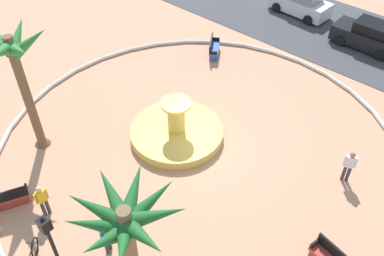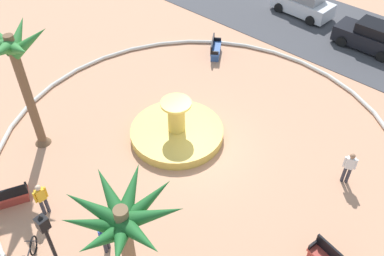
{
  "view_description": "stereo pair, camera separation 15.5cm",
  "coord_description": "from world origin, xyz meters",
  "px_view_note": "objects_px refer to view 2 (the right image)",
  "views": [
    {
      "loc": [
        8.7,
        -10.49,
        13.77
      ],
      "look_at": [
        -0.37,
        -0.03,
        1.0
      ],
      "focal_mm": 39.76,
      "sensor_mm": 36.0,
      "label": 1
    },
    {
      "loc": [
        8.82,
        -10.39,
        13.77
      ],
      "look_at": [
        -0.37,
        -0.03,
        1.0
      ],
      "focal_mm": 39.76,
      "sensor_mm": 36.0,
      "label": 2
    }
  ],
  "objects_px": {
    "bench_north": "(215,50)",
    "parked_car_leftmost": "(303,4)",
    "palm_tree_near_fountain": "(123,227)",
    "parked_car_second": "(370,37)",
    "person_cyclist_photo": "(42,198)",
    "bench_west": "(8,198)",
    "person_pedestrian_stroll": "(349,166)",
    "person_cyclist_helmet": "(104,235)",
    "fountain": "(177,132)",
    "palm_tree_by_curb": "(16,61)",
    "lamppost": "(52,246)"
  },
  "relations": [
    {
      "from": "parked_car_leftmost",
      "to": "parked_car_second",
      "type": "bearing_deg",
      "value": -11.78
    },
    {
      "from": "fountain",
      "to": "lamppost",
      "type": "xyz_separation_m",
      "value": [
        2.09,
        -7.8,
        1.93
      ]
    },
    {
      "from": "person_cyclist_helmet",
      "to": "person_cyclist_photo",
      "type": "distance_m",
      "value": 3.1
    },
    {
      "from": "parked_car_leftmost",
      "to": "person_cyclist_photo",
      "type": "bearing_deg",
      "value": -87.29
    },
    {
      "from": "palm_tree_by_curb",
      "to": "parked_car_leftmost",
      "type": "height_order",
      "value": "palm_tree_by_curb"
    },
    {
      "from": "bench_west",
      "to": "person_pedestrian_stroll",
      "type": "distance_m",
      "value": 13.73
    },
    {
      "from": "lamppost",
      "to": "bench_north",
      "type": "bearing_deg",
      "value": 109.7
    },
    {
      "from": "palm_tree_near_fountain",
      "to": "palm_tree_by_curb",
      "type": "xyz_separation_m",
      "value": [
        -8.45,
        2.03,
        0.68
      ]
    },
    {
      "from": "bench_north",
      "to": "parked_car_leftmost",
      "type": "height_order",
      "value": "parked_car_leftmost"
    },
    {
      "from": "person_cyclist_helmet",
      "to": "parked_car_leftmost",
      "type": "xyz_separation_m",
      "value": [
        -4.04,
        20.29,
        -0.16
      ]
    },
    {
      "from": "person_cyclist_photo",
      "to": "person_pedestrian_stroll",
      "type": "bearing_deg",
      "value": 49.17
    },
    {
      "from": "bench_north",
      "to": "person_cyclist_helmet",
      "type": "relative_size",
      "value": 0.96
    },
    {
      "from": "palm_tree_by_curb",
      "to": "fountain",
      "type": "bearing_deg",
      "value": 45.71
    },
    {
      "from": "palm_tree_near_fountain",
      "to": "person_cyclist_photo",
      "type": "height_order",
      "value": "palm_tree_near_fountain"
    },
    {
      "from": "palm_tree_by_curb",
      "to": "bench_north",
      "type": "relative_size",
      "value": 3.65
    },
    {
      "from": "palm_tree_near_fountain",
      "to": "parked_car_second",
      "type": "height_order",
      "value": "palm_tree_near_fountain"
    },
    {
      "from": "parked_car_leftmost",
      "to": "palm_tree_near_fountain",
      "type": "bearing_deg",
      "value": -73.91
    },
    {
      "from": "palm_tree_near_fountain",
      "to": "lamppost",
      "type": "height_order",
      "value": "palm_tree_near_fountain"
    },
    {
      "from": "lamppost",
      "to": "parked_car_leftmost",
      "type": "xyz_separation_m",
      "value": [
        -3.93,
        22.05,
        -1.45
      ]
    },
    {
      "from": "person_pedestrian_stroll",
      "to": "parked_car_second",
      "type": "height_order",
      "value": "parked_car_second"
    },
    {
      "from": "palm_tree_by_curb",
      "to": "person_cyclist_helmet",
      "type": "distance_m",
      "value": 7.58
    },
    {
      "from": "palm_tree_near_fountain",
      "to": "person_cyclist_helmet",
      "type": "bearing_deg",
      "value": 167.82
    },
    {
      "from": "bench_west",
      "to": "person_pedestrian_stroll",
      "type": "bearing_deg",
      "value": 46.43
    },
    {
      "from": "person_cyclist_helmet",
      "to": "parked_car_second",
      "type": "distance_m",
      "value": 19.25
    },
    {
      "from": "palm_tree_near_fountain",
      "to": "lamppost",
      "type": "distance_m",
      "value": 2.89
    },
    {
      "from": "fountain",
      "to": "palm_tree_near_fountain",
      "type": "height_order",
      "value": "palm_tree_near_fountain"
    },
    {
      "from": "palm_tree_near_fountain",
      "to": "bench_west",
      "type": "xyz_separation_m",
      "value": [
        -6.46,
        -0.81,
        -3.44
      ]
    },
    {
      "from": "fountain",
      "to": "parked_car_leftmost",
      "type": "relative_size",
      "value": 1.05
    },
    {
      "from": "palm_tree_near_fountain",
      "to": "parked_car_leftmost",
      "type": "distance_m",
      "value": 21.76
    },
    {
      "from": "bench_north",
      "to": "person_cyclist_helmet",
      "type": "height_order",
      "value": "person_cyclist_helmet"
    },
    {
      "from": "lamppost",
      "to": "parked_car_leftmost",
      "type": "distance_m",
      "value": 22.44
    },
    {
      "from": "person_cyclist_helmet",
      "to": "parked_car_second",
      "type": "height_order",
      "value": "person_cyclist_helmet"
    },
    {
      "from": "bench_north",
      "to": "parked_car_second",
      "type": "relative_size",
      "value": 0.4
    },
    {
      "from": "person_cyclist_helmet",
      "to": "person_pedestrian_stroll",
      "type": "xyz_separation_m",
      "value": [
        4.93,
        8.71,
        -0.03
      ]
    },
    {
      "from": "lamppost",
      "to": "person_cyclist_helmet",
      "type": "distance_m",
      "value": 2.18
    },
    {
      "from": "bench_west",
      "to": "person_pedestrian_stroll",
      "type": "relative_size",
      "value": 1.02
    },
    {
      "from": "fountain",
      "to": "palm_tree_by_curb",
      "type": "height_order",
      "value": "palm_tree_by_curb"
    },
    {
      "from": "bench_north",
      "to": "parked_car_leftmost",
      "type": "distance_m",
      "value": 7.79
    },
    {
      "from": "fountain",
      "to": "person_cyclist_photo",
      "type": "xyz_separation_m",
      "value": [
        -0.86,
        -6.56,
        0.6
      ]
    },
    {
      "from": "person_pedestrian_stroll",
      "to": "parked_car_leftmost",
      "type": "bearing_deg",
      "value": 127.76
    },
    {
      "from": "person_pedestrian_stroll",
      "to": "parked_car_leftmost",
      "type": "distance_m",
      "value": 14.64
    },
    {
      "from": "bench_north",
      "to": "lamppost",
      "type": "xyz_separation_m",
      "value": [
        5.14,
        -14.36,
        1.88
      ]
    },
    {
      "from": "fountain",
      "to": "bench_north",
      "type": "distance_m",
      "value": 7.23
    },
    {
      "from": "parked_car_leftmost",
      "to": "parked_car_second",
      "type": "height_order",
      "value": "same"
    },
    {
      "from": "fountain",
      "to": "palm_tree_near_fountain",
      "type": "relative_size",
      "value": 0.89
    },
    {
      "from": "person_cyclist_helmet",
      "to": "parked_car_leftmost",
      "type": "distance_m",
      "value": 20.69
    },
    {
      "from": "palm_tree_by_curb",
      "to": "bench_north",
      "type": "height_order",
      "value": "palm_tree_by_curb"
    },
    {
      "from": "palm_tree_near_fountain",
      "to": "parked_car_leftmost",
      "type": "relative_size",
      "value": 1.18
    },
    {
      "from": "bench_west",
      "to": "bench_north",
      "type": "height_order",
      "value": "same"
    },
    {
      "from": "palm_tree_by_curb",
      "to": "parked_car_second",
      "type": "distance_m",
      "value": 19.53
    }
  ]
}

